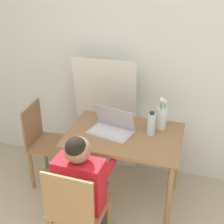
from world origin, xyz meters
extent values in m
cube|color=silver|center=(0.00, 2.23, 1.25)|extent=(6.40, 0.05, 2.50)
cube|color=olive|center=(-0.05, 1.62, 0.73)|extent=(1.00, 0.69, 0.03)
cylinder|color=olive|center=(-0.50, 1.32, 0.36)|extent=(0.05, 0.05, 0.71)
cylinder|color=olive|center=(0.40, 1.32, 0.36)|extent=(0.05, 0.05, 0.71)
cylinder|color=olive|center=(-0.50, 1.91, 0.36)|extent=(0.05, 0.05, 0.71)
cylinder|color=olive|center=(0.40, 1.91, 0.36)|extent=(0.05, 0.05, 0.71)
cube|color=olive|center=(-0.23, 0.99, 0.44)|extent=(0.42, 0.42, 0.02)
cube|color=olive|center=(-0.24, 0.80, 0.65)|extent=(0.38, 0.04, 0.40)
cylinder|color=olive|center=(-0.05, 1.15, 0.22)|extent=(0.04, 0.04, 0.43)
cylinder|color=olive|center=(-0.39, 1.17, 0.22)|extent=(0.04, 0.04, 0.43)
cube|color=olive|center=(-0.81, 1.72, 0.44)|extent=(0.42, 0.42, 0.02)
cube|color=olive|center=(-1.00, 1.71, 0.65)|extent=(0.04, 0.38, 0.40)
cylinder|color=olive|center=(-0.63, 1.56, 0.22)|extent=(0.04, 0.04, 0.43)
cylinder|color=olive|center=(-0.65, 1.90, 0.22)|extent=(0.04, 0.04, 0.43)
cylinder|color=olive|center=(-0.97, 1.54, 0.22)|extent=(0.04, 0.04, 0.43)
cylinder|color=olive|center=(-0.99, 1.88, 0.22)|extent=(0.04, 0.04, 0.43)
cube|color=red|center=(-0.23, 0.99, 0.65)|extent=(0.36, 0.20, 0.40)
sphere|color=#936B4C|center=(-0.23, 0.99, 0.94)|extent=(0.19, 0.19, 0.19)
sphere|color=black|center=(-0.23, 0.97, 0.97)|extent=(0.16, 0.16, 0.16)
cylinder|color=#4C4742|center=(-0.14, 1.12, 0.47)|extent=(0.10, 0.28, 0.09)
cylinder|color=#4C4742|center=(-0.30, 1.13, 0.47)|extent=(0.10, 0.28, 0.09)
cylinder|color=#4C4742|center=(-0.14, 1.26, 0.23)|extent=(0.07, 0.07, 0.45)
cylinder|color=#4C4742|center=(-0.30, 1.27, 0.23)|extent=(0.07, 0.07, 0.45)
cylinder|color=red|center=(-0.07, 1.19, 0.67)|extent=(0.07, 0.24, 0.06)
cylinder|color=red|center=(-0.37, 1.21, 0.67)|extent=(0.07, 0.24, 0.06)
cube|color=#B2B2B7|center=(-0.17, 1.61, 0.75)|extent=(0.42, 0.32, 0.01)
cube|color=silver|center=(-0.17, 1.61, 0.75)|extent=(0.36, 0.24, 0.00)
cube|color=#B2B2B7|center=(-0.16, 1.68, 0.86)|extent=(0.39, 0.18, 0.22)
cube|color=black|center=(-0.15, 1.68, 0.86)|extent=(0.35, 0.16, 0.19)
cylinder|color=silver|center=(0.24, 1.81, 0.84)|extent=(0.09, 0.09, 0.19)
cylinder|color=#3D7A38|center=(0.26, 1.82, 0.89)|extent=(0.01, 0.01, 0.22)
sphere|color=white|center=(0.26, 1.82, 1.00)|extent=(0.03, 0.03, 0.03)
cylinder|color=#3D7A38|center=(0.23, 1.83, 0.89)|extent=(0.01, 0.01, 0.22)
sphere|color=white|center=(0.23, 1.83, 1.00)|extent=(0.04, 0.04, 0.04)
cylinder|color=#3D7A38|center=(0.24, 1.79, 0.90)|extent=(0.01, 0.01, 0.25)
sphere|color=white|center=(0.24, 1.79, 1.03)|extent=(0.04, 0.04, 0.04)
cylinder|color=silver|center=(0.17, 1.68, 0.84)|extent=(0.07, 0.07, 0.20)
cylinder|color=#262628|center=(0.17, 1.68, 0.95)|extent=(0.04, 0.04, 0.02)
cube|color=silver|center=(-0.35, 2.08, 0.64)|extent=(0.64, 0.19, 1.28)
camera|label=1|loc=(0.48, -0.67, 2.13)|focal=50.00mm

